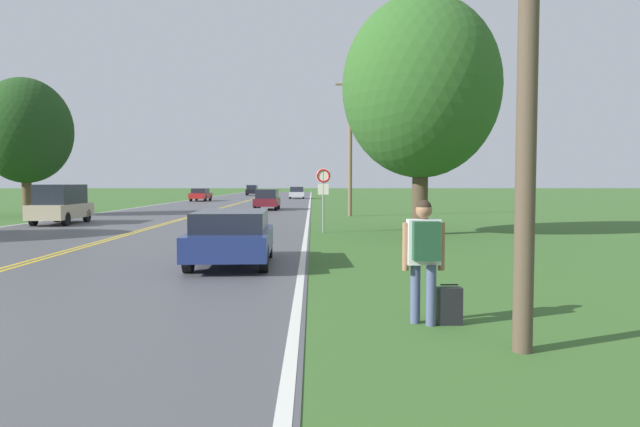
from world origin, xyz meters
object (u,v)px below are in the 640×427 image
Objects in this scene: suitcase at (449,306)px; car_silver_sedan_distant at (297,193)px; hitchhiker_person at (424,249)px; car_champagne_van_mid_near at (61,204)px; tree_mid_treeline at (421,88)px; car_black_hatchback_horizon at (252,190)px; car_maroon_hatchback_mid_far at (267,199)px; car_dark_blue_hatchback_approaching at (232,235)px; traffic_sign at (323,184)px; car_red_sedan_receding at (201,194)px; tree_left_verge at (25,131)px.

car_silver_sedan_distant is (-3.97, 64.49, 0.50)m from suitcase.
hitchhiker_person is 0.42× the size of car_champagne_van_mid_near.
tree_mid_treeline is 70.46m from car_black_hatchback_horizon.
car_maroon_hatchback_mid_far reaches higher than car_silver_sedan_distant.
car_dark_blue_hatchback_approaching is 77.40m from car_black_hatchback_horizon.
car_champagne_van_mid_near is (-10.45, 14.18, 0.26)m from car_dark_blue_hatchback_approaching.
car_champagne_van_mid_near is 1.01× the size of car_maroon_hatchback_mid_far.
car_maroon_hatchback_mid_far is at bearing -173.36° from car_black_hatchback_horizon.
traffic_sign is at bearing -172.27° from car_black_hatchback_horizon.
suitcase is 24.87m from car_champagne_van_mid_near.
tree_mid_treeline is 18.38m from car_champagne_van_mid_near.
tree_mid_treeline is 2.36× the size of car_silver_sedan_distant.
traffic_sign is (-1.16, 15.20, 0.88)m from hitchhiker_person.
hitchhiker_person is 56.68m from car_red_sedan_receding.
traffic_sign is 68.67m from car_black_hatchback_horizon.
car_maroon_hatchback_mid_far is (14.15, 7.76, -4.38)m from tree_left_verge.
tree_left_verge is 25.34m from tree_mid_treeline.
car_champagne_van_mid_near is (-16.70, 6.05, -4.75)m from tree_mid_treeline.
car_champagne_van_mid_near is 17.20m from car_maroon_hatchback_mid_far.
suitcase is 15.34m from traffic_sign.
car_maroon_hatchback_mid_far is at bearing 101.08° from traffic_sign.
tree_mid_treeline reaches higher than car_black_hatchback_horizon.
tree_left_verge is (-18.00, 11.93, 3.23)m from traffic_sign.
car_champagne_van_mid_near is (-12.91, 5.06, -0.99)m from traffic_sign.
car_maroon_hatchback_mid_far is 29.67m from car_silver_sedan_distant.
hitchhiker_person is at bearing -164.70° from car_red_sedan_receding.
suitcase is at bearing 9.34° from car_maroon_hatchback_mid_far.
tree_mid_treeline is 22.58m from car_maroon_hatchback_mid_far.
tree_left_verge reaches higher than car_champagne_van_mid_near.
car_red_sedan_receding is (-14.33, 54.90, 0.48)m from suitcase.
tree_left_verge is 16.72m from car_maroon_hatchback_mid_far.
car_red_sedan_receding is at bearing 13.58° from hitchhiker_person.
traffic_sign is 5.43m from tree_mid_treeline.
car_black_hatchback_horizon is (-11.61, 83.08, 0.60)m from suitcase.
car_red_sedan_receding is at bearing -48.01° from car_silver_sedan_distant.
car_dark_blue_hatchback_approaching is (-2.46, -9.11, -1.24)m from traffic_sign.
tree_mid_treeline reaches higher than car_dark_blue_hatchback_approaching.
hitchhiker_person is 0.46× the size of car_silver_sedan_distant.
tree_left_verge is at bearing 35.13° from suitcase.
tree_left_verge is at bearing -145.55° from car_dark_blue_hatchback_approaching.
suitcase is 0.15× the size of car_silver_sedan_distant.
car_champagne_van_mid_near is (-14.07, 20.26, -0.10)m from hitchhiker_person.
car_red_sedan_receding is 1.18× the size of car_black_hatchback_horizon.
car_maroon_hatchback_mid_far reaches higher than car_red_sedan_receding.
car_champagne_van_mid_near is 34.67m from car_red_sedan_receding.
tree_mid_treeline is 50.94m from car_silver_sedan_distant.
hitchhiker_person is at bearing -85.64° from traffic_sign.
car_champagne_van_mid_near is at bearing -31.22° from car_maroon_hatchback_mid_far.
car_black_hatchback_horizon is (-7.65, 18.59, 0.10)m from car_silver_sedan_distant.
car_silver_sedan_distant is (15.57, 37.40, -4.45)m from tree_left_verge.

